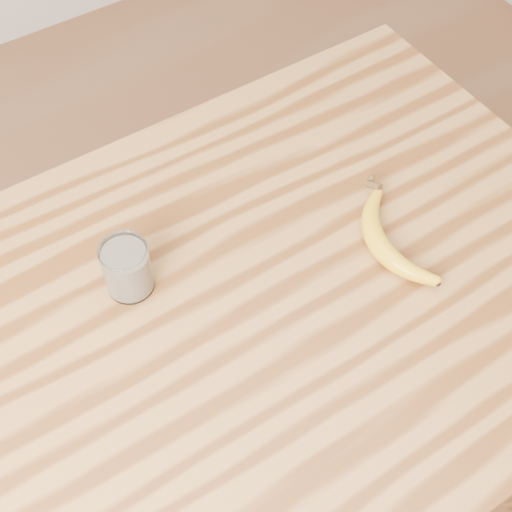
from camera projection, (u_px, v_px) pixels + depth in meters
room at (222, 58)px, 0.65m from camera, size 4.04×4.04×2.70m
table at (236, 357)px, 1.12m from camera, size 1.20×0.80×0.90m
smoothie_glass at (127, 269)px, 1.01m from camera, size 0.07×0.07×0.09m
banana at (378, 245)px, 1.06m from camera, size 0.15×0.28×0.03m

